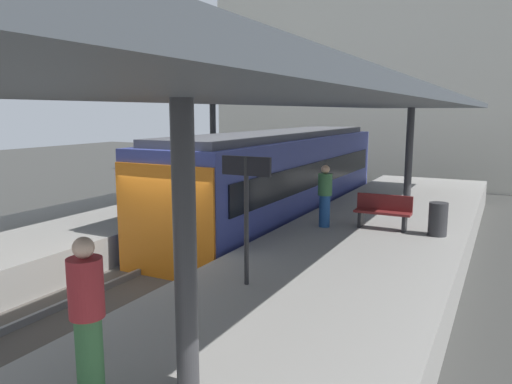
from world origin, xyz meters
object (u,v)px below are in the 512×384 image
at_px(commuter_train, 279,179).
at_px(platform_bench, 383,211).
at_px(passenger_far_end, 87,315).
at_px(passenger_mid_platform, 325,195).
at_px(litter_bin, 438,219).
at_px(platform_sign, 246,191).

height_order(commuter_train, platform_bench, commuter_train).
bearing_deg(commuter_train, passenger_far_end, -75.18).
bearing_deg(passenger_mid_platform, litter_bin, 7.99).
relative_size(platform_bench, passenger_far_end, 0.82).
xyz_separation_m(platform_bench, passenger_far_end, (-1.01, -8.85, 0.43)).
xyz_separation_m(litter_bin, passenger_mid_platform, (-2.72, -0.38, 0.43)).
height_order(platform_sign, passenger_mid_platform, platform_sign).
xyz_separation_m(passenger_mid_platform, passenger_far_end, (0.37, -8.35, 0.06)).
relative_size(platform_sign, passenger_far_end, 1.29).
height_order(litter_bin, passenger_far_end, passenger_far_end).
distance_m(litter_bin, passenger_far_end, 9.05).
distance_m(litter_bin, passenger_mid_platform, 2.78).
bearing_deg(litter_bin, platform_sign, -116.23).
bearing_deg(passenger_mid_platform, passenger_far_end, -87.44).
height_order(commuter_train, litter_bin, commuter_train).
bearing_deg(platform_sign, passenger_mid_platform, 92.85).
height_order(platform_sign, litter_bin, platform_sign).
bearing_deg(passenger_far_end, platform_sign, 92.18).
height_order(platform_bench, platform_sign, platform_sign).
distance_m(platform_bench, litter_bin, 1.34).
distance_m(passenger_mid_platform, passenger_far_end, 8.36).
relative_size(platform_bench, litter_bin, 1.75).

